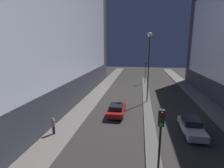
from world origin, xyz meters
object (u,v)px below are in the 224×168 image
object	(u,v)px
car_left_lane	(117,109)
street_lamp	(149,52)
traffic_light_mid	(145,67)
traffic_light_near	(160,133)
car_right_lane	(191,126)
pedestrian_on_left_sidewalk	(53,125)

from	to	relation	value
car_left_lane	street_lamp	bearing A→B (deg)	54.65
traffic_light_mid	street_lamp	bearing A→B (deg)	-90.00
traffic_light_near	car_right_lane	world-z (taller)	traffic_light_near
traffic_light_near	pedestrian_on_left_sidewalk	distance (m)	10.74
street_lamp	car_right_lane	xyz separation A→B (m)	(3.83, -9.03, -6.62)
traffic_light_mid	car_right_lane	xyz separation A→B (m)	(3.83, -22.62, -2.92)
street_lamp	traffic_light_mid	bearing A→B (deg)	90.00
car_right_lane	street_lamp	bearing A→B (deg)	113.00
street_lamp	car_right_lane	world-z (taller)	street_lamp
traffic_light_near	car_right_lane	xyz separation A→B (m)	(3.83, 7.50, -2.92)
car_right_lane	car_left_lane	bearing A→B (deg)	154.69
pedestrian_on_left_sidewalk	traffic_light_mid	bearing A→B (deg)	70.13
traffic_light_mid	street_lamp	size ratio (longest dim) A/B	0.48
car_right_lane	pedestrian_on_left_sidewalk	world-z (taller)	pedestrian_on_left_sidewalk
traffic_light_mid	car_left_lane	distance (m)	19.60
traffic_light_near	car_left_lane	bearing A→B (deg)	109.01
traffic_light_near	car_right_lane	size ratio (longest dim) A/B	1.08
traffic_light_near	street_lamp	distance (m)	16.94
traffic_light_mid	car_right_lane	size ratio (longest dim) A/B	1.08
traffic_light_near	traffic_light_mid	size ratio (longest dim) A/B	1.00
car_left_lane	traffic_light_near	bearing A→B (deg)	-70.99
car_left_lane	pedestrian_on_left_sidewalk	size ratio (longest dim) A/B	2.89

